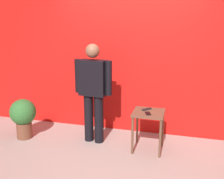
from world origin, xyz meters
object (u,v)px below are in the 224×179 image
(cell_phone, at_px, (148,113))
(side_table, at_px, (148,119))
(tv_remote, at_px, (147,109))
(standing_person, at_px, (93,89))
(potted_plant, at_px, (23,115))

(cell_phone, bearing_deg, side_table, 70.66)
(side_table, xyz_separation_m, tv_remote, (-0.04, 0.09, 0.12))
(side_table, relative_size, tv_remote, 3.66)
(side_table, height_order, cell_phone, cell_phone)
(standing_person, xyz_separation_m, tv_remote, (0.87, 0.02, -0.28))
(side_table, distance_m, tv_remote, 0.16)
(potted_plant, bearing_deg, cell_phone, 1.03)
(standing_person, relative_size, tv_remote, 9.55)
(tv_remote, height_order, potted_plant, potted_plant)
(side_table, height_order, tv_remote, tv_remote)
(standing_person, distance_m, cell_phone, 0.97)
(potted_plant, bearing_deg, standing_person, 9.21)
(standing_person, relative_size, potted_plant, 2.36)
(standing_person, bearing_deg, cell_phone, -9.81)
(cell_phone, bearing_deg, tv_remote, 84.83)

